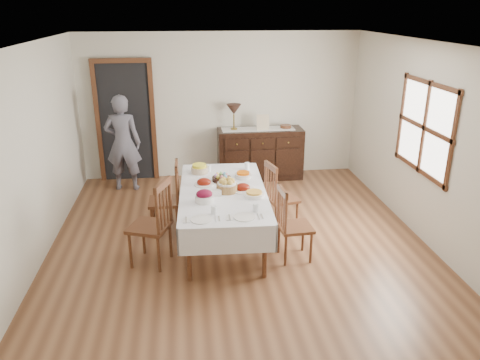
{
  "coord_description": "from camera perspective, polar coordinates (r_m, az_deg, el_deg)",
  "views": [
    {
      "loc": [
        -0.66,
        -5.37,
        3.02
      ],
      "look_at": [
        0.0,
        0.1,
        0.95
      ],
      "focal_mm": 35.0,
      "sensor_mm": 36.0,
      "label": 1
    }
  ],
  "objects": [
    {
      "name": "ground",
      "position": [
        6.2,
        0.11,
        -8.58
      ],
      "size": [
        6.0,
        6.0,
        0.0
      ],
      "primitive_type": "plane",
      "color": "brown"
    },
    {
      "name": "room_shell",
      "position": [
        5.98,
        -1.77,
        7.24
      ],
      "size": [
        5.02,
        6.02,
        2.65
      ],
      "color": "silver",
      "rests_on": "ground"
    },
    {
      "name": "dining_table",
      "position": [
        6.14,
        -2.09,
        -2.04
      ],
      "size": [
        1.2,
        2.22,
        0.75
      ],
      "rotation": [
        0.0,
        0.0,
        -0.04
      ],
      "color": "white",
      "rests_on": "ground"
    },
    {
      "name": "chair_left_near",
      "position": [
        5.76,
        -10.5,
        -5.11
      ],
      "size": [
        0.59,
        0.59,
        1.1
      ],
      "rotation": [
        0.0,
        0.0,
        -1.94
      ],
      "color": "#542E1A",
      "rests_on": "ground"
    },
    {
      "name": "chair_left_far",
      "position": [
        6.56,
        -8.77,
        -2.11
      ],
      "size": [
        0.43,
        0.43,
        1.02
      ],
      "rotation": [
        0.0,
        0.0,
        -1.58
      ],
      "color": "#542E1A",
      "rests_on": "ground"
    },
    {
      "name": "chair_right_near",
      "position": [
        5.84,
        6.3,
        -5.26
      ],
      "size": [
        0.42,
        0.42,
        0.96
      ],
      "rotation": [
        0.0,
        0.0,
        1.64
      ],
      "color": "#542E1A",
      "rests_on": "ground"
    },
    {
      "name": "chair_right_far",
      "position": [
        6.63,
        4.75,
        -1.88
      ],
      "size": [
        0.49,
        0.49,
        0.98
      ],
      "rotation": [
        0.0,
        0.0,
        1.81
      ],
      "color": "#542E1A",
      "rests_on": "ground"
    },
    {
      "name": "sideboard",
      "position": [
        8.59,
        2.46,
        3.24
      ],
      "size": [
        1.53,
        0.56,
        0.92
      ],
      "color": "black",
      "rests_on": "ground"
    },
    {
      "name": "person",
      "position": [
        8.16,
        -14.11,
        4.77
      ],
      "size": [
        0.58,
        0.41,
        1.76
      ],
      "primitive_type": "imported",
      "rotation": [
        0.0,
        0.0,
        3.04
      ],
      "color": "slate",
      "rests_on": "ground"
    },
    {
      "name": "bread_basket",
      "position": [
        6.03,
        -1.61,
        -0.71
      ],
      "size": [
        0.27,
        0.27,
        0.18
      ],
      "color": "olive",
      "rests_on": "dining_table"
    },
    {
      "name": "egg_basket",
      "position": [
        6.41,
        -2.28,
        0.22
      ],
      "size": [
        0.26,
        0.26,
        0.11
      ],
      "color": "black",
      "rests_on": "dining_table"
    },
    {
      "name": "ham_platter_a",
      "position": [
        6.29,
        -4.42,
        -0.33
      ],
      "size": [
        0.27,
        0.27,
        0.11
      ],
      "color": "white",
      "rests_on": "dining_table"
    },
    {
      "name": "ham_platter_b",
      "position": [
        6.09,
        0.34,
        -1.0
      ],
      "size": [
        0.32,
        0.32,
        0.11
      ],
      "color": "white",
      "rests_on": "dining_table"
    },
    {
      "name": "beet_bowl",
      "position": [
        5.73,
        -4.37,
        -2.02
      ],
      "size": [
        0.23,
        0.23,
        0.16
      ],
      "color": "white",
      "rests_on": "dining_table"
    },
    {
      "name": "carrot_bowl",
      "position": [
        6.53,
        0.38,
        0.6
      ],
      "size": [
        0.23,
        0.23,
        0.08
      ],
      "color": "white",
      "rests_on": "dining_table"
    },
    {
      "name": "pineapple_bowl",
      "position": [
        6.73,
        -4.97,
        1.35
      ],
      "size": [
        0.24,
        0.24,
        0.13
      ],
      "color": "tan",
      "rests_on": "dining_table"
    },
    {
      "name": "casserole_dish",
      "position": [
        5.89,
        1.74,
        -1.73
      ],
      "size": [
        0.25,
        0.25,
        0.07
      ],
      "color": "white",
      "rests_on": "dining_table"
    },
    {
      "name": "butter_dish",
      "position": [
        5.93,
        -2.97,
        -1.57
      ],
      "size": [
        0.14,
        0.1,
        0.07
      ],
      "color": "white",
      "rests_on": "dining_table"
    },
    {
      "name": "setting_left",
      "position": [
        5.33,
        -4.26,
        -4.41
      ],
      "size": [
        0.42,
        0.31,
        0.1
      ],
      "color": "white",
      "rests_on": "dining_table"
    },
    {
      "name": "setting_right",
      "position": [
        5.38,
        0.96,
        -4.13
      ],
      "size": [
        0.42,
        0.31,
        0.1
      ],
      "color": "white",
      "rests_on": "dining_table"
    },
    {
      "name": "glass_far_a",
      "position": [
        6.79,
        -3.82,
        1.46
      ],
      "size": [
        0.07,
        0.07,
        0.1
      ],
      "color": "white",
      "rests_on": "dining_table"
    },
    {
      "name": "glass_far_b",
      "position": [
        6.85,
        0.87,
        1.69
      ],
      "size": [
        0.07,
        0.07,
        0.11
      ],
      "color": "white",
      "rests_on": "dining_table"
    },
    {
      "name": "runner",
      "position": [
        8.47,
        2.19,
        6.26
      ],
      "size": [
        1.3,
        0.35,
        0.01
      ],
      "color": "silver",
      "rests_on": "sideboard"
    },
    {
      "name": "table_lamp",
      "position": [
        8.34,
        -0.76,
        8.52
      ],
      "size": [
        0.26,
        0.26,
        0.46
      ],
      "color": "brown",
      "rests_on": "sideboard"
    },
    {
      "name": "picture_frame",
      "position": [
        8.38,
        2.81,
        7.03
      ],
      "size": [
        0.22,
        0.08,
        0.28
      ],
      "color": "#C4B28F",
      "rests_on": "sideboard"
    },
    {
      "name": "deco_bowl",
      "position": [
        8.56,
        5.59,
        6.5
      ],
      "size": [
        0.2,
        0.2,
        0.06
      ],
      "color": "#542E1A",
      "rests_on": "sideboard"
    }
  ]
}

